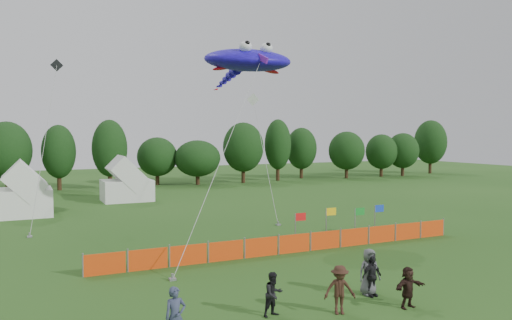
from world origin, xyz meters
name	(u,v)px	position (x,y,z in m)	size (l,w,h in m)	color
ground	(323,302)	(0.00, 0.00, 0.00)	(160.00, 160.00, 0.00)	#234C16
treeline	(130,153)	(1.61, 44.93, 4.18)	(104.57, 8.78, 8.36)	#382314
tent_left	(25,193)	(-10.15, 27.20, 1.78)	(4.00, 4.00, 3.53)	white
tent_right	(127,184)	(-1.17, 32.76, 1.67)	(4.70, 3.76, 3.32)	white
barrier_fence	(294,244)	(2.99, 7.46, 0.50)	(21.90, 0.06, 1.00)	#E5400C
flag_row	(341,219)	(7.17, 9.03, 1.32)	(6.73, 0.67, 2.05)	gray
spectator_a	(175,317)	(-6.24, -1.45, 0.92)	(0.67, 0.44, 1.83)	#343B57
spectator_b	(274,294)	(-2.38, -0.49, 0.79)	(0.77, 0.60, 1.58)	black
spectator_c	(340,290)	(-0.14, -1.32, 0.88)	(1.14, 0.66, 1.77)	#351E15
spectator_d	(372,276)	(2.15, -0.25, 0.81)	(0.95, 0.40, 1.63)	black
spectator_e	(369,272)	(2.18, -0.04, 0.94)	(0.91, 0.60, 1.87)	#505056
spectator_f	(408,287)	(2.53, -1.88, 0.77)	(1.43, 0.46, 1.55)	black
stingray_kite	(246,62)	(2.92, 13.74, 11.15)	(10.56, 15.77, 12.20)	#230FE1
small_kite_white	(260,136)	(7.11, 20.23, 6.33)	(2.34, 8.09, 9.95)	silver
small_kite_dark	(47,126)	(-8.67, 21.69, 7.06)	(2.78, 6.34, 12.03)	black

